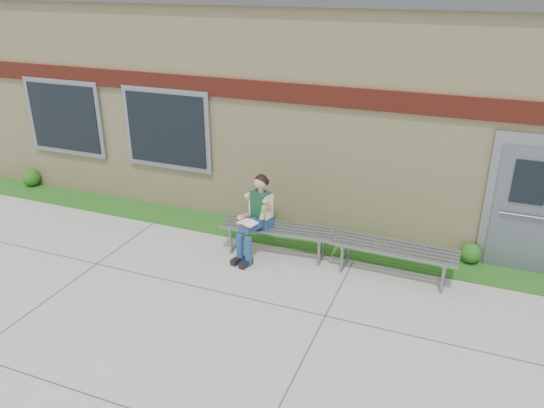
% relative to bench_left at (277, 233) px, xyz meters
% --- Properties ---
extents(ground, '(80.00, 80.00, 0.00)m').
position_rel_bench_left_xyz_m(ground, '(0.31, -2.00, -0.39)').
color(ground, '#9E9E99').
rests_on(ground, ground).
extents(grass_strip, '(16.00, 0.80, 0.02)m').
position_rel_bench_left_xyz_m(grass_strip, '(0.31, 0.60, -0.38)').
color(grass_strip, '#265416').
rests_on(grass_strip, ground).
extents(school_building, '(16.20, 6.22, 4.20)m').
position_rel_bench_left_xyz_m(school_building, '(0.31, 3.99, 1.71)').
color(school_building, beige).
rests_on(school_building, ground).
extents(bench_left, '(1.99, 0.72, 0.51)m').
position_rel_bench_left_xyz_m(bench_left, '(0.00, 0.00, 0.00)').
color(bench_left, slate).
rests_on(bench_left, ground).
extents(bench_right, '(1.99, 0.60, 0.51)m').
position_rel_bench_left_xyz_m(bench_right, '(2.00, 0.00, 0.01)').
color(bench_right, slate).
rests_on(bench_right, ground).
extents(girl, '(0.55, 0.90, 1.44)m').
position_rel_bench_left_xyz_m(girl, '(-0.31, -0.21, 0.37)').
color(girl, navy).
rests_on(girl, ground).
extents(shrub_west, '(0.39, 0.39, 0.39)m').
position_rel_bench_left_xyz_m(shrub_west, '(-6.35, 0.85, -0.18)').
color(shrub_west, '#265416').
rests_on(shrub_west, grass_strip).
extents(shrub_mid, '(0.40, 0.40, 0.40)m').
position_rel_bench_left_xyz_m(shrub_mid, '(-0.59, 0.85, -0.17)').
color(shrub_mid, '#265416').
rests_on(shrub_mid, grass_strip).
extents(shrub_east, '(0.35, 0.35, 0.35)m').
position_rel_bench_left_xyz_m(shrub_east, '(3.15, 0.85, -0.20)').
color(shrub_east, '#265416').
rests_on(shrub_east, grass_strip).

